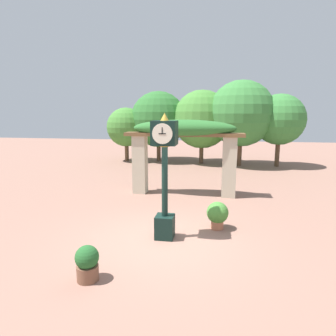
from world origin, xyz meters
TOP-DOWN VIEW (x-y plane):
  - ground_plane at (0.00, 0.00)m, footprint 60.00×60.00m
  - pedestal_clock at (0.05, 0.11)m, footprint 0.62×0.67m
  - pergola at (0.00, 4.60)m, footprint 4.84×1.15m
  - potted_plant_near_left at (-1.10, -2.24)m, footprint 0.48×0.48m
  - potted_plant_near_right at (1.45, 1.01)m, footprint 0.63×0.63m
  - tree_line at (0.44, 12.67)m, footprint 13.08×5.04m

SIDE VIEW (x-z plane):
  - ground_plane at x=0.00m, z-range 0.00..0.00m
  - potted_plant_near_left at x=-1.10m, z-range 0.01..0.75m
  - potted_plant_near_right at x=1.45m, z-range 0.05..0.86m
  - pedestal_clock at x=0.05m, z-range 0.21..3.57m
  - pergola at x=0.00m, z-range 0.75..3.86m
  - tree_line at x=0.44m, z-range 0.31..5.73m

